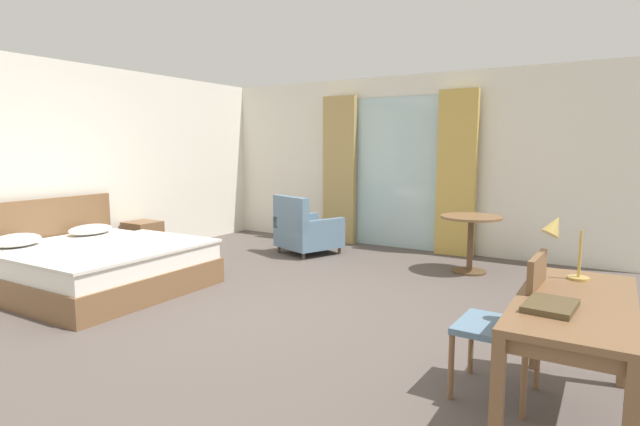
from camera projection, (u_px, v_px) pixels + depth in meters
name	position (u px, v px, depth m)	size (l,w,h in m)	color
ground	(252.00, 319.00, 4.67)	(6.87, 7.92, 0.10)	#564C47
wall_back	(404.00, 163.00, 7.62)	(6.47, 0.12, 2.61)	white
wall_left	(48.00, 167.00, 6.13)	(0.12, 7.52, 2.61)	white
balcony_glass_door	(397.00, 173.00, 7.62)	(1.45, 0.02, 2.30)	silver
curtain_panel_left	(339.00, 170.00, 8.02)	(0.56, 0.10, 2.35)	tan
curtain_panel_right	(457.00, 174.00, 7.04)	(0.55, 0.10, 2.35)	tan
bed	(93.00, 264.00, 5.49)	(2.10, 1.88, 0.93)	brown
nightstand	(143.00, 239.00, 7.06)	(0.43, 0.42, 0.50)	brown
writing_desk	(575.00, 315.00, 2.72)	(0.60, 1.41, 0.73)	brown
desk_chair	(512.00, 318.00, 3.04)	(0.48, 0.47, 0.92)	slate
desk_lamp	(559.00, 235.00, 3.04)	(0.29, 0.26, 0.44)	tan
closed_book	(551.00, 306.00, 2.54)	(0.23, 0.32, 0.03)	brown
armchair_by_window	(306.00, 231.00, 7.24)	(0.97, 0.98, 0.85)	slate
round_cafe_table	(471.00, 230.00, 6.13)	(0.74, 0.74, 0.71)	brown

